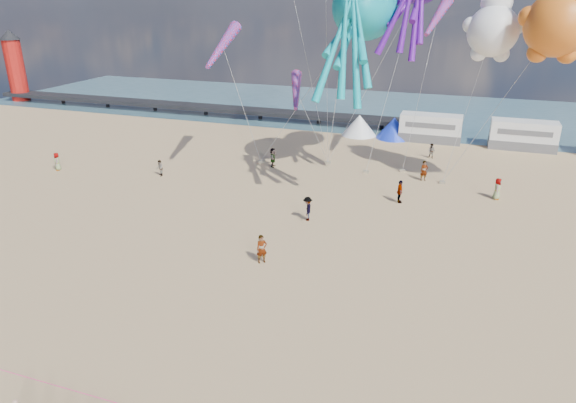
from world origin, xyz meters
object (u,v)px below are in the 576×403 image
Objects in this scene: motorhome_1 at (523,135)px; standing_person at (262,249)px; motorhome_0 at (430,128)px; beachgoer_7 at (432,151)px; beachgoer_5 at (424,171)px; windsock_right at (296,91)px; tent_blue at (394,128)px; kite_panda at (493,31)px; beachgoer_2 at (308,209)px; lighthouse at (16,71)px; beachgoer_6 at (57,161)px; sandbag_a at (261,162)px; tent_white at (359,125)px; beachgoer_4 at (273,157)px; kite_teddy_orange at (557,24)px; sandbag_d at (403,171)px; sandbag_b at (366,172)px; beachgoer_0 at (497,189)px; beachgoer_1 at (160,168)px; kite_octopus_teal at (366,7)px; sandbag_c at (442,182)px; windsock_mid at (438,17)px; windsock_left at (223,46)px; beachgoer_3 at (400,192)px; sandbag_e at (328,163)px.

motorhome_1 is 36.33m from standing_person.
motorhome_1 is at bearing 0.00° from motorhome_0.
motorhome_0 is 4.40× the size of beachgoer_7.
beachgoer_5 is 13.36m from windsock_right.
tent_blue is 19.69m from kite_panda.
beachgoer_2 is 13.59m from beachgoer_5.
standing_person is at bearing -97.87° from kite_panda.
kite_panda reaches higher than lighthouse.
beachgoer_6 reaches higher than sandbag_a.
tent_white is 2.22× the size of beachgoer_2.
tent_blue reaches higher than beachgoer_4.
standing_person is (54.71, -36.21, -3.59)m from lighthouse.
sandbag_d is at bearing 145.96° from kite_teddy_orange.
sandbag_b is 18.91m from kite_teddy_orange.
sandbag_a is (-7.58, 18.64, -0.80)m from standing_person.
beachgoer_0 reaches higher than beachgoer_7.
beachgoer_1 is 0.13× the size of kite_octopus_teal.
tent_white reaches higher than standing_person.
beachgoer_7 is (8.01, 25.61, -0.16)m from standing_person.
tent_blue is 8.00× the size of sandbag_c.
standing_person is 0.30× the size of windsock_mid.
sandbag_c is (8.80, 11.26, -0.79)m from beachgoer_2.
lighthouse is 54.25m from tent_white.
windsock_left reaches higher than sandbag_d.
sandbag_a is 1.00× the size of sandbag_c.
tent_blue is at bearing 47.00° from windsock_left.
standing_person reaches higher than sandbag_b.
beachgoer_3 is 3.70× the size of sandbag_a.
lighthouse is 39.85m from beachgoer_6.
sandbag_b is at bearing 154.62° from beachgoer_2.
beachgoer_1 is 0.19× the size of kite_teddy_orange.
beachgoer_0 reaches higher than sandbag_a.
windsock_right is at bearing 60.57° from standing_person.
sandbag_e is (4.71, 2.60, -0.81)m from beachgoer_4.
beachgoer_3 is 1.03× the size of beachgoer_5.
beachgoer_0 is at bearing 108.34° from beachgoer_2.
beachgoer_1 is at bearing -131.68° from tent_blue.
tent_white is 8.00× the size of sandbag_b.
motorhome_0 reaches higher than sandbag_e.
tent_blue is at bearing 116.63° from kite_teddy_orange.
windsock_right reaches higher than beachgoer_3.
beachgoer_0 is at bearing -15.18° from sandbag_b.
beachgoer_4 reaches higher than beachgoer_2.
sandbag_d is at bearing -170.71° from kite_panda.
beachgoer_5 is 14.69m from kite_octopus_teal.
beachgoer_5 is at bearing 4.56° from windsock_left.
sandbag_b and sandbag_d have the same top height.
lighthouse is 50.24m from windsock_left.
sandbag_d is at bearing 115.91° from beachgoer_5.
beachgoer_7 is at bearing 33.23° from standing_person.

